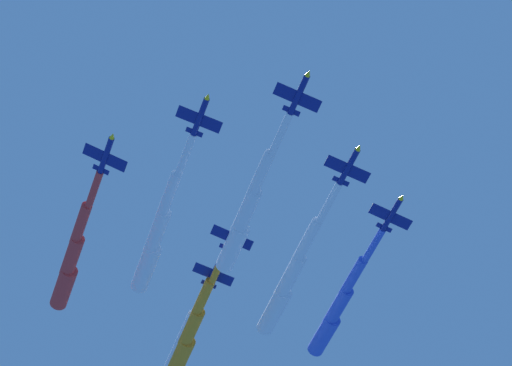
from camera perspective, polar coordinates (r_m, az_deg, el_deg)
name	(u,v)px	position (r m, az deg, el deg)	size (l,w,h in m)	color
jet_lead	(247,211)	(225.72, -0.43, -1.36)	(31.52, 44.49, 4.31)	navy
jet_port_inner	(291,277)	(238.47, 1.66, -4.49)	(32.49, 46.97, 4.29)	navy
jet_starboard_inner	(158,232)	(235.07, -4.70, -2.35)	(32.81, 46.03, 4.22)	navy
jet_port_mid	(339,306)	(251.87, 3.98, -5.86)	(30.22, 43.10, 4.36)	navy
jet_starboard_mid	(73,256)	(239.28, -8.71, -3.44)	(29.75, 42.87, 4.35)	navy
jet_port_outer	(192,328)	(253.30, -3.06, -6.89)	(31.11, 44.02, 4.32)	navy
jet_starboard_outer	(176,355)	(262.80, -3.81, -8.19)	(29.89, 42.87, 4.22)	navy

